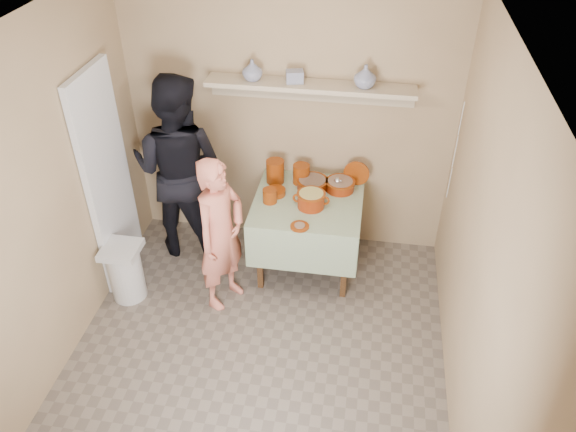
% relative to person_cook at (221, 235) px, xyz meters
% --- Properties ---
extents(ground, '(3.50, 3.50, 0.00)m').
position_rel_person_cook_xyz_m(ground, '(0.41, -0.71, -0.72)').
color(ground, '#6A5E53').
rests_on(ground, ground).
extents(tile_panel, '(0.06, 0.70, 2.00)m').
position_rel_person_cook_xyz_m(tile_panel, '(-1.05, 0.24, 0.28)').
color(tile_panel, silver).
rests_on(tile_panel, ground).
extents(plate_stack_a, '(0.17, 0.17, 0.22)m').
position_rel_person_cook_xyz_m(plate_stack_a, '(0.32, 0.82, 0.16)').
color(plate_stack_a, '#6C2607').
rests_on(plate_stack_a, serving_table).
extents(plate_stack_b, '(0.16, 0.16, 0.19)m').
position_rel_person_cook_xyz_m(plate_stack_b, '(0.56, 0.84, 0.14)').
color(plate_stack_b, '#6C2607').
rests_on(plate_stack_b, serving_table).
extents(bowl_stack, '(0.13, 0.13, 0.13)m').
position_rel_person_cook_xyz_m(bowl_stack, '(0.33, 0.48, 0.11)').
color(bowl_stack, '#6C2607').
rests_on(bowl_stack, serving_table).
extents(empty_bowl, '(0.18, 0.18, 0.05)m').
position_rel_person_cook_xyz_m(empty_bowl, '(0.36, 0.61, 0.07)').
color(empty_bowl, '#6C2607').
rests_on(empty_bowl, serving_table).
extents(propped_lid, '(0.24, 0.05, 0.24)m').
position_rel_person_cook_xyz_m(propped_lid, '(1.07, 0.89, 0.16)').
color(propped_lid, '#6C2607').
rests_on(propped_lid, serving_table).
extents(vase_right, '(0.21, 0.21, 0.19)m').
position_rel_person_cook_xyz_m(vase_right, '(1.07, 0.90, 1.10)').
color(vase_right, navy).
rests_on(vase_right, wall_shelf).
extents(vase_left, '(0.23, 0.23, 0.18)m').
position_rel_person_cook_xyz_m(vase_left, '(0.12, 0.90, 1.09)').
color(vase_left, navy).
rests_on(vase_left, wall_shelf).
extents(ceramic_box, '(0.16, 0.13, 0.10)m').
position_rel_person_cook_xyz_m(ceramic_box, '(0.48, 0.91, 1.05)').
color(ceramic_box, navy).
rests_on(ceramic_box, wall_shelf).
extents(person_cook, '(0.53, 0.62, 1.43)m').
position_rel_person_cook_xyz_m(person_cook, '(0.00, 0.00, 0.00)').
color(person_cook, '#DB725E').
rests_on(person_cook, ground).
extents(person_helper, '(0.94, 0.76, 1.83)m').
position_rel_person_cook_xyz_m(person_helper, '(-0.57, 0.67, 0.20)').
color(person_helper, black).
rests_on(person_helper, ground).
extents(room_shell, '(3.04, 3.54, 2.62)m').
position_rel_person_cook_xyz_m(room_shell, '(0.41, -0.71, 0.89)').
color(room_shell, tan).
rests_on(room_shell, ground).
extents(serving_table, '(0.97, 0.97, 0.76)m').
position_rel_person_cook_xyz_m(serving_table, '(0.66, 0.57, -0.08)').
color(serving_table, '#4C2D16').
rests_on(serving_table, ground).
extents(cazuela_meat_a, '(0.30, 0.30, 0.10)m').
position_rel_person_cook_xyz_m(cazuela_meat_a, '(0.67, 0.76, 0.10)').
color(cazuela_meat_a, '#671906').
rests_on(cazuela_meat_a, serving_table).
extents(cazuela_meat_b, '(0.28, 0.28, 0.10)m').
position_rel_person_cook_xyz_m(cazuela_meat_b, '(0.93, 0.78, 0.10)').
color(cazuela_meat_b, '#671906').
rests_on(cazuela_meat_b, serving_table).
extents(ladle, '(0.08, 0.26, 0.19)m').
position_rel_person_cook_xyz_m(ladle, '(0.91, 0.75, 0.15)').
color(ladle, silver).
rests_on(ladle, cazuela_meat_b).
extents(cazuela_rice, '(0.33, 0.25, 0.14)m').
position_rel_person_cook_xyz_m(cazuela_rice, '(0.70, 0.47, 0.13)').
color(cazuela_rice, '#671906').
rests_on(cazuela_rice, serving_table).
extents(front_plate, '(0.16, 0.16, 0.03)m').
position_rel_person_cook_xyz_m(front_plate, '(0.64, 0.15, 0.05)').
color(front_plate, '#6C2607').
rests_on(front_plate, serving_table).
extents(wall_shelf, '(1.80, 0.25, 0.21)m').
position_rel_person_cook_xyz_m(wall_shelf, '(0.61, 0.94, 0.96)').
color(wall_shelf, tan).
rests_on(wall_shelf, room_shell).
extents(trash_bin, '(0.32, 0.32, 0.56)m').
position_rel_person_cook_xyz_m(trash_bin, '(-0.87, -0.11, -0.43)').
color(trash_bin, silver).
rests_on(trash_bin, ground).
extents(electrical_cord, '(0.01, 0.05, 0.90)m').
position_rel_person_cook_xyz_m(electrical_cord, '(1.88, 0.77, 0.53)').
color(electrical_cord, silver).
rests_on(electrical_cord, wall_shelf).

